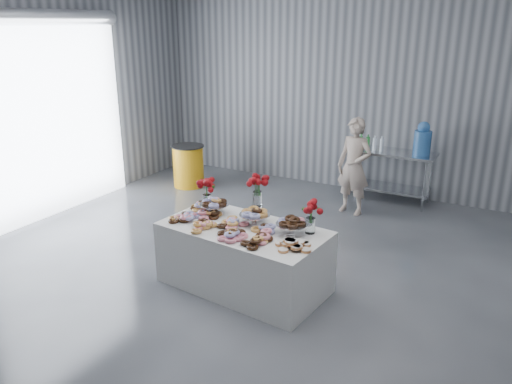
% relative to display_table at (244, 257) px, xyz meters
% --- Properties ---
extents(ground, '(9.00, 9.00, 0.00)m').
position_rel_display_table_xyz_m(ground, '(0.02, -0.31, -0.38)').
color(ground, '#383B40').
rests_on(ground, ground).
extents(room_walls, '(8.04, 9.04, 4.02)m').
position_rel_display_table_xyz_m(room_walls, '(-0.25, -0.24, 2.26)').
color(room_walls, gray).
rests_on(room_walls, ground).
extents(display_table, '(1.99, 1.19, 0.75)m').
position_rel_display_table_xyz_m(display_table, '(0.00, 0.00, 0.00)').
color(display_table, white).
rests_on(display_table, ground).
extents(prep_table, '(1.50, 0.60, 0.90)m').
position_rel_display_table_xyz_m(prep_table, '(0.70, 3.79, 0.24)').
color(prep_table, silver).
rests_on(prep_table, ground).
extents(donut_mounds, '(1.88, 0.98, 0.09)m').
position_rel_display_table_xyz_m(donut_mounds, '(0.00, -0.05, 0.42)').
color(donut_mounds, '#E69B54').
rests_on(donut_mounds, display_table).
extents(cake_stand_left, '(0.36, 0.36, 0.17)m').
position_rel_display_table_xyz_m(cake_stand_left, '(-0.53, 0.21, 0.52)').
color(cake_stand_left, silver).
rests_on(cake_stand_left, display_table).
extents(cake_stand_mid, '(0.36, 0.36, 0.17)m').
position_rel_display_table_xyz_m(cake_stand_mid, '(0.07, 0.14, 0.52)').
color(cake_stand_mid, silver).
rests_on(cake_stand_mid, display_table).
extents(cake_stand_right, '(0.36, 0.36, 0.17)m').
position_rel_display_table_xyz_m(cake_stand_right, '(0.56, 0.09, 0.52)').
color(cake_stand_right, silver).
rests_on(cake_stand_right, display_table).
extents(danish_pile, '(0.48, 0.48, 0.11)m').
position_rel_display_table_xyz_m(danish_pile, '(0.73, -0.23, 0.43)').
color(danish_pile, white).
rests_on(danish_pile, display_table).
extents(bouquet_left, '(0.26, 0.26, 0.42)m').
position_rel_display_table_xyz_m(bouquet_left, '(-0.72, 0.33, 0.67)').
color(bouquet_left, white).
rests_on(bouquet_left, display_table).
extents(bouquet_right, '(0.26, 0.26, 0.42)m').
position_rel_display_table_xyz_m(bouquet_right, '(0.73, 0.23, 0.67)').
color(bouquet_right, white).
rests_on(bouquet_right, display_table).
extents(bouquet_center, '(0.26, 0.26, 0.57)m').
position_rel_display_table_xyz_m(bouquet_center, '(-0.01, 0.35, 0.75)').
color(bouquet_center, silver).
rests_on(bouquet_center, display_table).
extents(water_jug, '(0.28, 0.28, 0.55)m').
position_rel_display_table_xyz_m(water_jug, '(1.20, 3.79, 0.77)').
color(water_jug, '#3F83D6').
rests_on(water_jug, prep_table).
extents(drink_bottles, '(0.54, 0.08, 0.27)m').
position_rel_display_table_xyz_m(drink_bottles, '(0.38, 3.69, 0.66)').
color(drink_bottles, '#268C33').
rests_on(drink_bottles, prep_table).
extents(person, '(0.63, 0.48, 1.57)m').
position_rel_display_table_xyz_m(person, '(0.34, 2.96, 0.41)').
color(person, '#CC8C93').
rests_on(person, ground).
extents(trash_barrel, '(0.62, 0.62, 0.79)m').
position_rel_display_table_xyz_m(trash_barrel, '(-2.85, 2.82, 0.02)').
color(trash_barrel, '#F0A214').
rests_on(trash_barrel, ground).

